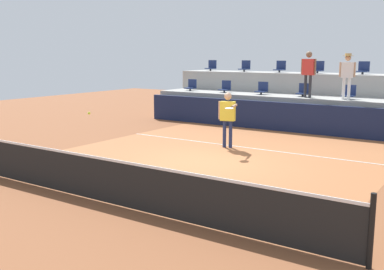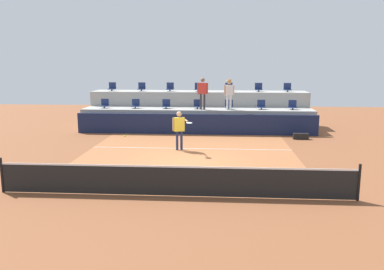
# 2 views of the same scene
# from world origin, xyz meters

# --- Properties ---
(ground_plane) EXTENTS (40.00, 40.00, 0.00)m
(ground_plane) POSITION_xyz_m (0.00, 0.00, 0.00)
(ground_plane) COLOR brown
(court_inner_paint) EXTENTS (9.00, 10.00, 0.01)m
(court_inner_paint) POSITION_xyz_m (0.00, 1.00, 0.00)
(court_inner_paint) COLOR #A36038
(court_inner_paint) RESTS_ON ground_plane
(court_service_line) EXTENTS (9.00, 0.06, 0.00)m
(court_service_line) POSITION_xyz_m (0.00, 2.40, 0.01)
(court_service_line) COLOR silver
(court_service_line) RESTS_ON ground_plane
(tennis_net) EXTENTS (10.48, 0.08, 1.07)m
(tennis_net) POSITION_xyz_m (0.00, -4.00, 0.50)
(tennis_net) COLOR black
(tennis_net) RESTS_ON ground_plane
(sponsor_backboard) EXTENTS (13.00, 0.16, 1.10)m
(sponsor_backboard) POSITION_xyz_m (0.00, 6.00, 0.55)
(sponsor_backboard) COLOR #141E42
(sponsor_backboard) RESTS_ON ground_plane
(seating_tier_lower) EXTENTS (13.00, 1.80, 1.25)m
(seating_tier_lower) POSITION_xyz_m (0.00, 7.30, 0.62)
(seating_tier_lower) COLOR #9E9E99
(seating_tier_lower) RESTS_ON ground_plane
(seating_tier_upper) EXTENTS (13.00, 1.80, 2.10)m
(seating_tier_upper) POSITION_xyz_m (0.00, 9.10, 1.05)
(seating_tier_upper) COLOR #9E9E99
(seating_tier_upper) RESTS_ON ground_plane
(stadium_chair_lower_far_left) EXTENTS (0.44, 0.40, 0.52)m
(stadium_chair_lower_far_left) POSITION_xyz_m (-5.35, 7.23, 1.46)
(stadium_chair_lower_far_left) COLOR #2D2D33
(stadium_chair_lower_far_left) RESTS_ON seating_tier_lower
(stadium_chair_lower_left) EXTENTS (0.44, 0.40, 0.52)m
(stadium_chair_lower_left) POSITION_xyz_m (-3.54, 7.23, 1.46)
(stadium_chair_lower_left) COLOR #2D2D33
(stadium_chair_lower_left) RESTS_ON seating_tier_lower
(stadium_chair_lower_mid_left) EXTENTS (0.44, 0.40, 0.52)m
(stadium_chair_lower_mid_left) POSITION_xyz_m (-1.77, 7.23, 1.46)
(stadium_chair_lower_mid_left) COLOR #2D2D33
(stadium_chair_lower_mid_left) RESTS_ON seating_tier_lower
(stadium_chair_lower_center) EXTENTS (0.44, 0.40, 0.52)m
(stadium_chair_lower_center) POSITION_xyz_m (0.02, 7.23, 1.46)
(stadium_chair_lower_center) COLOR #2D2D33
(stadium_chair_lower_center) RESTS_ON seating_tier_lower
(stadium_chair_lower_mid_right) EXTENTS (0.44, 0.40, 0.52)m
(stadium_chair_lower_mid_right) POSITION_xyz_m (1.79, 7.23, 1.46)
(stadium_chair_lower_mid_right) COLOR #2D2D33
(stadium_chair_lower_mid_right) RESTS_ON seating_tier_lower
(stadium_chair_upper_far_left) EXTENTS (0.44, 0.40, 0.52)m
(stadium_chair_upper_far_left) POSITION_xyz_m (-5.37, 9.03, 2.31)
(stadium_chair_upper_far_left) COLOR #2D2D33
(stadium_chair_upper_far_left) RESTS_ON seating_tier_upper
(stadium_chair_upper_left) EXTENTS (0.44, 0.40, 0.52)m
(stadium_chair_upper_left) POSITION_xyz_m (-3.53, 9.03, 2.31)
(stadium_chair_upper_left) COLOR #2D2D33
(stadium_chair_upper_left) RESTS_ON seating_tier_upper
(stadium_chair_upper_mid_left) EXTENTS (0.44, 0.40, 0.52)m
(stadium_chair_upper_mid_left) POSITION_xyz_m (-1.77, 9.03, 2.31)
(stadium_chair_upper_mid_left) COLOR #2D2D33
(stadium_chair_upper_mid_left) RESTS_ON seating_tier_upper
(stadium_chair_upper_center) EXTENTS (0.44, 0.40, 0.52)m
(stadium_chair_upper_center) POSITION_xyz_m (-0.04, 9.03, 2.31)
(stadium_chair_upper_center) COLOR #2D2D33
(stadium_chair_upper_center) RESTS_ON seating_tier_upper
(stadium_chair_upper_mid_right) EXTENTS (0.44, 0.40, 0.52)m
(stadium_chair_upper_mid_right) POSITION_xyz_m (1.81, 9.03, 2.31)
(stadium_chair_upper_mid_right) COLOR #2D2D33
(stadium_chair_upper_mid_right) RESTS_ON seating_tier_upper
(tennis_player) EXTENTS (0.97, 1.15, 1.73)m
(tennis_player) POSITION_xyz_m (-0.48, 2.07, 1.07)
(tennis_player) COLOR navy
(tennis_player) RESTS_ON ground_plane
(spectator_in_white) EXTENTS (0.61, 0.25, 1.76)m
(spectator_in_white) POSITION_xyz_m (0.32, 6.85, 2.32)
(spectator_in_white) COLOR #2D2D33
(spectator_in_white) RESTS_ON seating_tier_lower
(spectator_with_hat) EXTENTS (0.57, 0.47, 1.68)m
(spectator_with_hat) POSITION_xyz_m (1.78, 6.85, 2.27)
(spectator_with_hat) COLOR white
(spectator_with_hat) RESTS_ON seating_tier_lower
(tennis_ball) EXTENTS (0.07, 0.07, 0.07)m
(tennis_ball) POSITION_xyz_m (-1.81, -2.43, 1.47)
(tennis_ball) COLOR #CCE033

